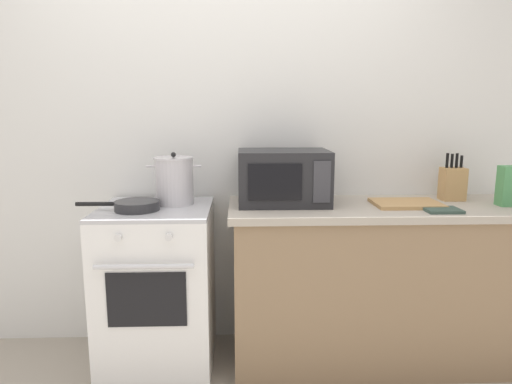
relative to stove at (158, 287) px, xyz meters
The scene contains 11 objects.
back_wall 1.09m from the stove, 29.72° to the left, with size 4.40×0.10×2.50m, color silver.
lower_cabinet_right 1.25m from the stove, ahead, with size 1.64×0.56×0.88m, color #8C7051.
countertop_right 1.33m from the stove, ahead, with size 1.70×0.60×0.04m, color #ADA393.
stove is the anchor object (origin of this frame).
stock_pot 0.61m from the stove, 41.82° to the left, with size 0.30×0.22×0.29m.
frying_pan 0.50m from the stove, 140.00° to the right, with size 0.43×0.23×0.05m.
microwave 0.93m from the stove, ahead, with size 0.50×0.37×0.30m.
cutting_board 1.46m from the stove, ahead, with size 0.36×0.26×0.02m, color tan.
knife_block 1.79m from the stove, ahead, with size 0.13×0.10×0.27m.
pasta_box 2.00m from the stove, ahead, with size 0.08×0.08×0.22m, color #4C9356.
oven_mitt 1.59m from the stove, ahead, with size 0.18×0.14×0.02m, color #384C42.
Camera 1 is at (0.11, -1.80, 1.43)m, focal length 31.61 mm.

